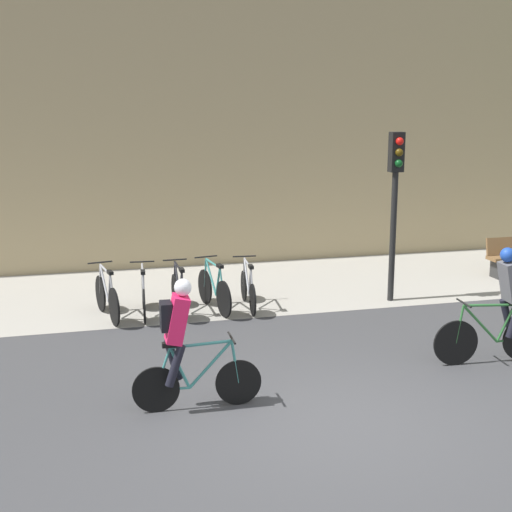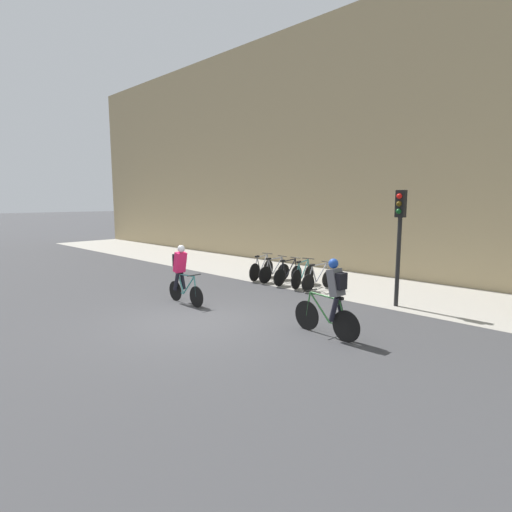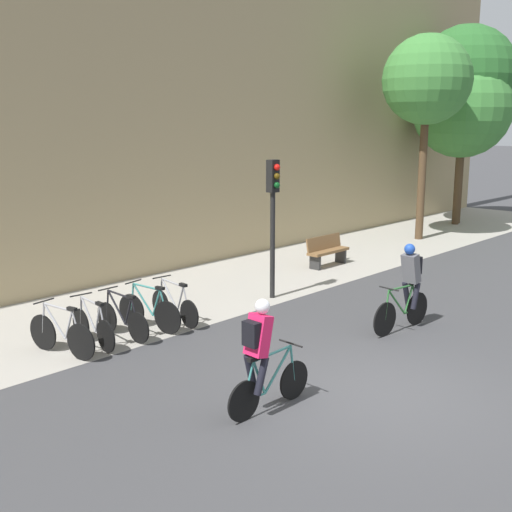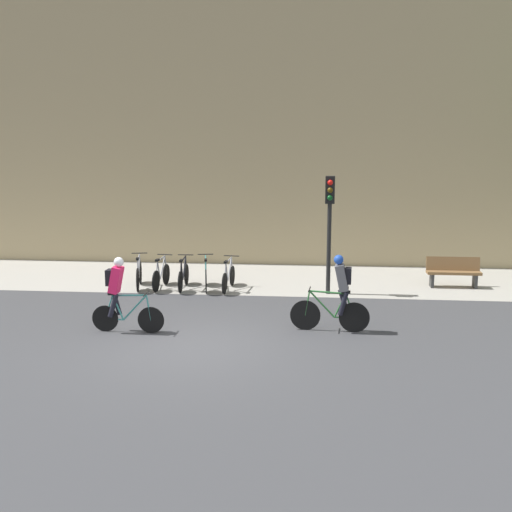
{
  "view_description": "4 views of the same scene",
  "coord_description": "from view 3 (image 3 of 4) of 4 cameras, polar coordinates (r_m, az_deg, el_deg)",
  "views": [
    {
      "loc": [
        -3.05,
        -7.67,
        3.92
      ],
      "look_at": [
        -0.05,
        3.92,
        1.3
      ],
      "focal_mm": 50.0,
      "sensor_mm": 36.0,
      "label": 1
    },
    {
      "loc": [
        7.87,
        -5.99,
        3.05
      ],
      "look_at": [
        0.08,
        2.12,
        1.47
      ],
      "focal_mm": 28.0,
      "sensor_mm": 36.0,
      "label": 2
    },
    {
      "loc": [
        -8.23,
        -5.06,
        4.23
      ],
      "look_at": [
        1.19,
        3.8,
        1.49
      ],
      "focal_mm": 45.0,
      "sensor_mm": 36.0,
      "label": 3
    },
    {
      "loc": [
        2.59,
        -12.88,
        4.43
      ],
      "look_at": [
        1.13,
        2.9,
        1.45
      ],
      "focal_mm": 45.0,
      "sensor_mm": 36.0,
      "label": 4
    }
  ],
  "objects": [
    {
      "name": "parked_bike_3",
      "position": [
        13.36,
        -9.47,
        -4.83
      ],
      "size": [
        0.47,
        1.65,
        0.98
      ],
      "color": "black",
      "rests_on": "ground"
    },
    {
      "name": "building_facade",
      "position": [
        16.6,
        -17.53,
        15.54
      ],
      "size": [
        44.0,
        0.6,
        10.83
      ],
      "primitive_type": "cube",
      "color": "tan",
      "rests_on": "ground"
    },
    {
      "name": "parked_bike_2",
      "position": [
        12.99,
        -11.8,
        -5.5
      ],
      "size": [
        0.46,
        1.64,
        0.95
      ],
      "color": "black",
      "rests_on": "ground"
    },
    {
      "name": "cyclist_grey",
      "position": [
        13.48,
        13.36,
        -2.46
      ],
      "size": [
        1.82,
        0.47,
        1.79
      ],
      "color": "black",
      "rests_on": "ground"
    },
    {
      "name": "ground",
      "position": [
        10.55,
        10.93,
        -11.9
      ],
      "size": [
        200.0,
        200.0,
        0.0
      ],
      "primitive_type": "plane",
      "color": "#3D3D3F"
    },
    {
      "name": "kerb_strip",
      "position": [
        15.0,
        -11.41,
        -4.63
      ],
      "size": [
        44.0,
        4.5,
        0.01
      ],
      "primitive_type": "cube",
      "color": "#A39E93",
      "rests_on": "ground"
    },
    {
      "name": "parked_bike_1",
      "position": [
        12.65,
        -14.29,
        -6.11
      ],
      "size": [
        0.46,
        1.59,
        0.95
      ],
      "color": "black",
      "rests_on": "ground"
    },
    {
      "name": "cyclist_pink",
      "position": [
        9.35,
        0.47,
        -8.59
      ],
      "size": [
        1.69,
        0.46,
        1.75
      ],
      "color": "black",
      "rests_on": "ground"
    },
    {
      "name": "parked_bike_0",
      "position": [
        12.32,
        -16.91,
        -6.65
      ],
      "size": [
        0.49,
        1.67,
        0.98
      ],
      "color": "black",
      "rests_on": "ground"
    },
    {
      "name": "street_tree_0",
      "position": [
        23.74,
        14.96,
        14.82
      ],
      "size": [
        3.1,
        3.1,
        7.16
      ],
      "color": "#4C3823",
      "rests_on": "ground"
    },
    {
      "name": "street_tree_1",
      "position": [
        27.6,
        17.89,
        12.39
      ],
      "size": [
        3.96,
        3.96,
        6.7
      ],
      "color": "#4C3823",
      "rests_on": "ground"
    },
    {
      "name": "bench",
      "position": [
        19.03,
        6.33,
        0.49
      ],
      "size": [
        1.56,
        0.44,
        0.89
      ],
      "color": "brown",
      "rests_on": "ground"
    },
    {
      "name": "parked_bike_4",
      "position": [
        13.76,
        -7.26,
        -4.37
      ],
      "size": [
        0.46,
        1.66,
        0.94
      ],
      "color": "black",
      "rests_on": "ground"
    },
    {
      "name": "traffic_light_pole",
      "position": [
        15.17,
        1.53,
        4.74
      ],
      "size": [
        0.26,
        0.3,
        3.33
      ],
      "color": "black",
      "rests_on": "ground"
    },
    {
      "name": "street_tree_2",
      "position": [
        28.08,
        18.17,
        14.92
      ],
      "size": [
        4.03,
        4.03,
        7.99
      ],
      "color": "#4C3823",
      "rests_on": "ground"
    }
  ]
}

